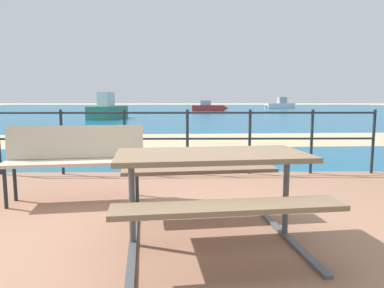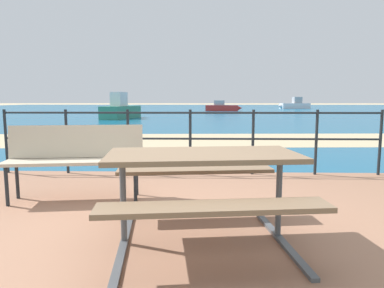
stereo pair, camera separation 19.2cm
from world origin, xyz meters
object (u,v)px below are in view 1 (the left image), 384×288
object	(u,v)px
park_bench	(75,155)
boat_near	(208,107)
boat_far	(109,110)
picnic_table	(211,173)
boat_mid	(280,105)

from	to	relation	value
park_bench	boat_near	bearing A→B (deg)	75.90
boat_near	boat_far	size ratio (longest dim) A/B	0.91
picnic_table	boat_mid	xyz separation A→B (m)	(12.80, 45.91, -0.12)
park_bench	boat_mid	world-z (taller)	boat_mid
boat_mid	boat_far	world-z (taller)	boat_far
park_bench	boat_near	world-z (taller)	boat_near
boat_near	boat_far	world-z (taller)	boat_far
park_bench	picnic_table	bearing A→B (deg)	-47.16
boat_mid	boat_far	distance (m)	31.69
picnic_table	boat_far	world-z (taller)	boat_far
boat_near	boat_far	xyz separation A→B (m)	(-7.46, -15.87, 0.13)
picnic_table	boat_mid	distance (m)	47.66
picnic_table	boat_mid	bearing A→B (deg)	67.53
park_bench	boat_mid	bearing A→B (deg)	64.22
boat_near	boat_far	distance (m)	17.54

